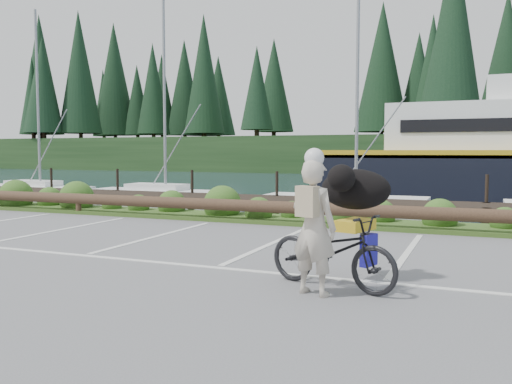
% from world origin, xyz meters
% --- Properties ---
extents(ground, '(72.00, 72.00, 0.00)m').
position_xyz_m(ground, '(0.00, 0.00, 0.00)').
color(ground, '#5E5E61').
extents(harbor_backdrop, '(170.00, 160.00, 30.00)m').
position_xyz_m(harbor_backdrop, '(0.40, 78.42, -0.00)').
color(harbor_backdrop, '#172837').
rests_on(harbor_backdrop, ground).
extents(vegetation_strip, '(34.00, 1.60, 0.10)m').
position_xyz_m(vegetation_strip, '(0.00, 5.30, 0.05)').
color(vegetation_strip, '#3D5B21').
rests_on(vegetation_strip, ground).
extents(log_rail, '(32.00, 0.30, 0.60)m').
position_xyz_m(log_rail, '(0.00, 4.60, 0.00)').
color(log_rail, '#443021').
rests_on(log_rail, ground).
extents(bicycle, '(2.02, 1.19, 1.00)m').
position_xyz_m(bicycle, '(1.98, -0.91, 0.50)').
color(bicycle, black).
rests_on(bicycle, ground).
extents(cyclist, '(0.72, 0.58, 1.72)m').
position_xyz_m(cyclist, '(1.85, -1.34, 0.86)').
color(cyclist, beige).
rests_on(cyclist, ground).
extents(dog, '(0.75, 1.09, 0.57)m').
position_xyz_m(dog, '(2.15, -0.32, 1.29)').
color(dog, black).
rests_on(dog, bicycle).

